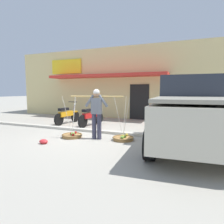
% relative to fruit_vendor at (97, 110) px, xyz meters
% --- Properties ---
extents(ground_plane, '(90.00, 90.00, 0.00)m').
position_rel_fruit_vendor_xyz_m(ground_plane, '(-0.35, 0.23, -0.98)').
color(ground_plane, '#9E998C').
extents(sidewalk_curb, '(20.00, 0.24, 0.10)m').
position_rel_fruit_vendor_xyz_m(sidewalk_curb, '(-0.35, 0.93, -0.93)').
color(sidewalk_curb, '#BAB4A5').
rests_on(sidewalk_curb, ground).
extents(fruit_vendor, '(1.81, 0.35, 1.70)m').
position_rel_fruit_vendor_xyz_m(fruit_vendor, '(0.00, 0.00, 0.00)').
color(fruit_vendor, '#38384C').
rests_on(fruit_vendor, ground).
extents(fruit_basket_left_side, '(0.71, 0.71, 1.45)m').
position_rel_fruit_vendor_xyz_m(fruit_basket_left_side, '(-0.90, -0.15, -0.91)').
color(fruit_basket_left_side, '#9E7542').
rests_on(fruit_basket_left_side, ground).
extents(fruit_basket_right_side, '(0.71, 0.71, 1.45)m').
position_rel_fruit_vendor_xyz_m(fruit_basket_right_side, '(0.90, 0.15, -0.90)').
color(fruit_basket_right_side, '#9E7542').
rests_on(fruit_basket_right_side, ground).
extents(motorcycle_nearest_shop, '(0.54, 1.82, 1.09)m').
position_rel_fruit_vendor_xyz_m(motorcycle_nearest_shop, '(-2.74, 2.17, -0.53)').
color(motorcycle_nearest_shop, black).
rests_on(motorcycle_nearest_shop, ground).
extents(motorcycle_second_in_row, '(0.54, 1.81, 1.09)m').
position_rel_fruit_vendor_xyz_m(motorcycle_second_in_row, '(-1.36, 2.12, -0.53)').
color(motorcycle_second_in_row, black).
rests_on(motorcycle_second_in_row, ground).
extents(parked_truck, '(2.38, 4.81, 2.10)m').
position_rel_fruit_vendor_xyz_m(parked_truck, '(2.94, 0.29, 0.05)').
color(parked_truck, beige).
rests_on(parked_truck, ground).
extents(storefront_building, '(13.00, 6.00, 4.20)m').
position_rel_fruit_vendor_xyz_m(storefront_building, '(-1.74, 7.50, 1.12)').
color(storefront_building, '#DBC684').
rests_on(storefront_building, ground).
extents(plastic_litter_bag, '(0.28, 0.22, 0.14)m').
position_rel_fruit_vendor_xyz_m(plastic_litter_bag, '(-1.25, -1.19, -0.91)').
color(plastic_litter_bag, red).
rests_on(plastic_litter_bag, ground).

